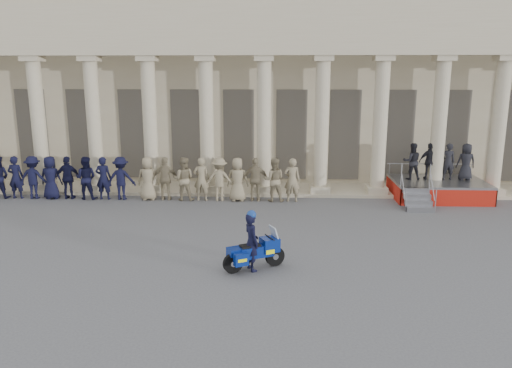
% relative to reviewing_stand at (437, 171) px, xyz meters
% --- Properties ---
extents(ground, '(90.00, 90.00, 0.00)m').
position_rel_reviewing_stand_xyz_m(ground, '(-9.06, -7.70, -1.25)').
color(ground, '#4D4D50').
rests_on(ground, ground).
extents(building, '(40.00, 12.50, 9.00)m').
position_rel_reviewing_stand_xyz_m(building, '(-9.06, 7.05, 3.27)').
color(building, tan).
rests_on(building, ground).
extents(officer_rank, '(17.09, 0.73, 1.94)m').
position_rel_reviewing_stand_xyz_m(officer_rank, '(-14.79, -0.86, -0.28)').
color(officer_rank, black).
rests_on(officer_rank, ground).
extents(reviewing_stand, '(4.04, 3.93, 2.48)m').
position_rel_reviewing_stand_xyz_m(reviewing_stand, '(0.00, 0.00, 0.00)').
color(reviewing_stand, gray).
rests_on(reviewing_stand, ground).
extents(motorcycle, '(1.77, 1.21, 1.23)m').
position_rel_reviewing_stand_xyz_m(motorcycle, '(-7.74, -8.66, -0.72)').
color(motorcycle, black).
rests_on(motorcycle, ground).
extents(rider, '(0.64, 0.74, 1.79)m').
position_rel_reviewing_stand_xyz_m(rider, '(-7.83, -8.71, -0.36)').
color(rider, black).
rests_on(rider, ground).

